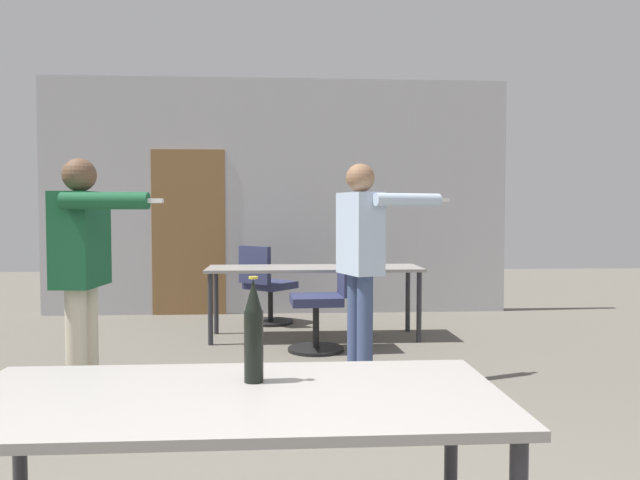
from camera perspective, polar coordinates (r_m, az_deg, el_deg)
The scene contains 9 objects.
back_wall at distance 7.86m, azimuth -4.12°, elevation 3.88°, with size 5.82×0.12×2.94m.
conference_table_near at distance 2.04m, azimuth -7.96°, elevation -15.59°, with size 1.69×0.78×0.73m.
conference_table_far at distance 6.32m, azimuth -0.53°, elevation -3.07°, with size 2.16×0.66×0.73m.
person_right_polo at distance 4.40m, azimuth -20.86°, elevation -1.55°, with size 0.75×0.70×1.64m.
person_center_tall at distance 4.84m, azimuth 3.83°, elevation -0.75°, with size 0.86×0.57×1.66m.
office_chair_far_right at distance 5.78m, azimuth 0.38°, elevation -5.83°, with size 0.56×0.52×0.93m.
office_chair_mid_tucked at distance 7.14m, azimuth -4.97°, elevation -4.40°, with size 0.68×0.69×0.90m.
beer_bottle at distance 2.10m, azimuth -6.09°, elevation -8.40°, with size 0.06×0.06×0.35m.
drink_cup at distance 6.44m, azimuth 4.76°, elevation -1.97°, with size 0.08×0.08×0.09m.
Camera 1 is at (0.03, -1.50, 1.30)m, focal length 35.00 mm.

